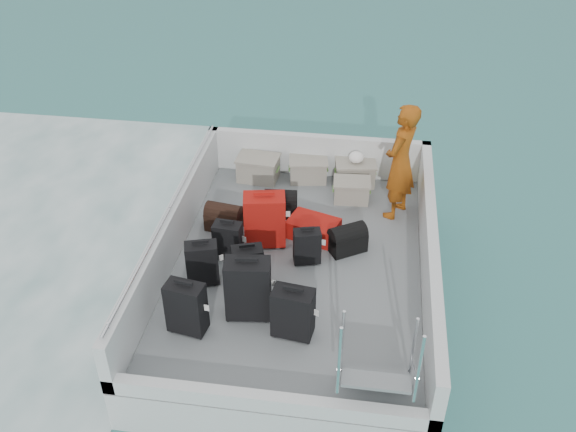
{
  "coord_description": "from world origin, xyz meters",
  "views": [
    {
      "loc": [
        0.84,
        -6.75,
        6.17
      ],
      "look_at": [
        -0.22,
        0.57,
        1.0
      ],
      "focal_mm": 40.0,
      "sensor_mm": 36.0,
      "label": 1
    }
  ],
  "objects_px": {
    "suitcase_7": "(307,247)",
    "suitcase_8": "(313,228)",
    "suitcase_5": "(265,220)",
    "passenger": "(400,162)",
    "crate_2": "(355,173)",
    "suitcase_6": "(293,313)",
    "suitcase_4": "(248,267)",
    "suitcase_1": "(202,264)",
    "crate_3": "(352,191)",
    "suitcase_0": "(186,308)",
    "crate_1": "(308,170)",
    "suitcase_3": "(248,289)",
    "crate_0": "(258,169)",
    "suitcase_2": "(228,241)"
  },
  "relations": [
    {
      "from": "suitcase_1",
      "to": "suitcase_8",
      "type": "relative_size",
      "value": 0.89
    },
    {
      "from": "suitcase_1",
      "to": "suitcase_7",
      "type": "bearing_deg",
      "value": 9.3
    },
    {
      "from": "suitcase_6",
      "to": "crate_3",
      "type": "relative_size",
      "value": 1.25
    },
    {
      "from": "suitcase_1",
      "to": "crate_3",
      "type": "distance_m",
      "value": 2.88
    },
    {
      "from": "crate_1",
      "to": "crate_3",
      "type": "relative_size",
      "value": 1.1
    },
    {
      "from": "suitcase_7",
      "to": "crate_2",
      "type": "relative_size",
      "value": 0.85
    },
    {
      "from": "suitcase_0",
      "to": "passenger",
      "type": "bearing_deg",
      "value": 59.38
    },
    {
      "from": "crate_2",
      "to": "suitcase_3",
      "type": "bearing_deg",
      "value": -108.81
    },
    {
      "from": "suitcase_3",
      "to": "crate_2",
      "type": "bearing_deg",
      "value": 64.53
    },
    {
      "from": "suitcase_0",
      "to": "suitcase_7",
      "type": "height_order",
      "value": "suitcase_0"
    },
    {
      "from": "suitcase_6",
      "to": "crate_0",
      "type": "relative_size",
      "value": 1.06
    },
    {
      "from": "suitcase_0",
      "to": "suitcase_3",
      "type": "distance_m",
      "value": 0.76
    },
    {
      "from": "suitcase_7",
      "to": "crate_2",
      "type": "xyz_separation_m",
      "value": [
        0.53,
        2.13,
        -0.07
      ]
    },
    {
      "from": "suitcase_0",
      "to": "suitcase_8",
      "type": "relative_size",
      "value": 1.0
    },
    {
      "from": "suitcase_4",
      "to": "suitcase_7",
      "type": "height_order",
      "value": "suitcase_4"
    },
    {
      "from": "suitcase_0",
      "to": "suitcase_2",
      "type": "height_order",
      "value": "suitcase_0"
    },
    {
      "from": "suitcase_1",
      "to": "suitcase_7",
      "type": "relative_size",
      "value": 1.2
    },
    {
      "from": "suitcase_1",
      "to": "suitcase_7",
      "type": "height_order",
      "value": "suitcase_1"
    },
    {
      "from": "suitcase_5",
      "to": "crate_1",
      "type": "relative_size",
      "value": 1.35
    },
    {
      "from": "suitcase_1",
      "to": "suitcase_8",
      "type": "distance_m",
      "value": 1.8
    },
    {
      "from": "suitcase_0",
      "to": "suitcase_2",
      "type": "bearing_deg",
      "value": 93.02
    },
    {
      "from": "suitcase_1",
      "to": "suitcase_3",
      "type": "distance_m",
      "value": 0.88
    },
    {
      "from": "suitcase_3",
      "to": "crate_1",
      "type": "bearing_deg",
      "value": 77.24
    },
    {
      "from": "suitcase_4",
      "to": "crate_3",
      "type": "xyz_separation_m",
      "value": [
        1.2,
        2.2,
        -0.14
      ]
    },
    {
      "from": "suitcase_5",
      "to": "passenger",
      "type": "height_order",
      "value": "passenger"
    },
    {
      "from": "crate_0",
      "to": "passenger",
      "type": "bearing_deg",
      "value": -16.94
    },
    {
      "from": "suitcase_4",
      "to": "crate_1",
      "type": "bearing_deg",
      "value": 62.0
    },
    {
      "from": "crate_1",
      "to": "suitcase_1",
      "type": "bearing_deg",
      "value": -110.93
    },
    {
      "from": "suitcase_8",
      "to": "crate_0",
      "type": "height_order",
      "value": "crate_0"
    },
    {
      "from": "suitcase_3",
      "to": "crate_1",
      "type": "relative_size",
      "value": 1.42
    },
    {
      "from": "suitcase_1",
      "to": "suitcase_6",
      "type": "xyz_separation_m",
      "value": [
        1.29,
        -0.76,
        0.02
      ]
    },
    {
      "from": "suitcase_0",
      "to": "suitcase_8",
      "type": "xyz_separation_m",
      "value": [
        1.27,
        2.09,
        -0.21
      ]
    },
    {
      "from": "crate_2",
      "to": "suitcase_6",
      "type": "bearing_deg",
      "value": -98.6
    },
    {
      "from": "suitcase_2",
      "to": "crate_2",
      "type": "height_order",
      "value": "suitcase_2"
    },
    {
      "from": "suitcase_4",
      "to": "crate_3",
      "type": "height_order",
      "value": "suitcase_4"
    },
    {
      "from": "suitcase_7",
      "to": "crate_3",
      "type": "bearing_deg",
      "value": 58.49
    },
    {
      "from": "suitcase_7",
      "to": "suitcase_8",
      "type": "distance_m",
      "value": 0.61
    },
    {
      "from": "suitcase_5",
      "to": "suitcase_6",
      "type": "height_order",
      "value": "suitcase_5"
    },
    {
      "from": "suitcase_5",
      "to": "suitcase_8",
      "type": "relative_size",
      "value": 1.13
    },
    {
      "from": "suitcase_5",
      "to": "crate_0",
      "type": "bearing_deg",
      "value": 93.07
    },
    {
      "from": "crate_3",
      "to": "crate_2",
      "type": "bearing_deg",
      "value": 87.06
    },
    {
      "from": "suitcase_6",
      "to": "passenger",
      "type": "height_order",
      "value": "passenger"
    },
    {
      "from": "crate_3",
      "to": "passenger",
      "type": "xyz_separation_m",
      "value": [
        0.68,
        -0.27,
        0.74
      ]
    },
    {
      "from": "crate_2",
      "to": "suitcase_4",
      "type": "bearing_deg",
      "value": -114.39
    },
    {
      "from": "suitcase_2",
      "to": "passenger",
      "type": "height_order",
      "value": "passenger"
    },
    {
      "from": "suitcase_7",
      "to": "crate_2",
      "type": "bearing_deg",
      "value": 61.72
    },
    {
      "from": "suitcase_1",
      "to": "passenger",
      "type": "bearing_deg",
      "value": 22.36
    },
    {
      "from": "crate_3",
      "to": "suitcase_2",
      "type": "bearing_deg",
      "value": -133.35
    },
    {
      "from": "crate_3",
      "to": "passenger",
      "type": "bearing_deg",
      "value": -21.64
    },
    {
      "from": "crate_0",
      "to": "crate_2",
      "type": "height_order",
      "value": "crate_0"
    }
  ]
}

